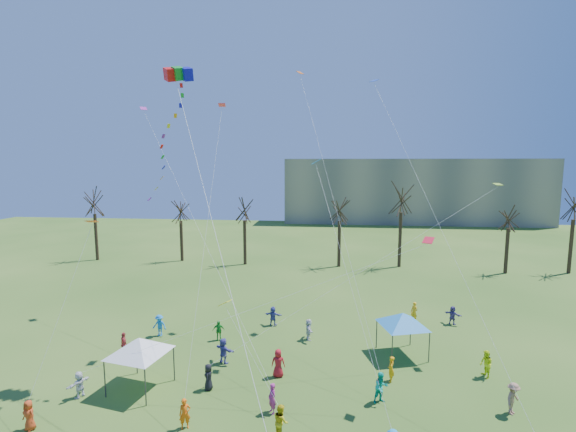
# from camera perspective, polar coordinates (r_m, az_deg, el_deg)

# --- Properties ---
(distant_building) EXTENTS (60.00, 14.00, 15.00)m
(distant_building) POSITION_cam_1_polar(r_m,az_deg,el_deg) (100.77, 17.22, 3.47)
(distant_building) COLOR gray
(distant_building) RESTS_ON ground
(bare_tree_row) EXTENTS (69.93, 7.73, 11.62)m
(bare_tree_row) POSITION_cam_1_polar(r_m,az_deg,el_deg) (54.05, 6.91, 0.51)
(bare_tree_row) COLOR black
(bare_tree_row) RESTS_ON ground
(big_box_kite) EXTENTS (5.24, 7.37, 22.65)m
(big_box_kite) POSITION_cam_1_polar(r_m,az_deg,el_deg) (26.37, -16.28, 9.75)
(big_box_kite) COLOR red
(big_box_kite) RESTS_ON ground
(canopy_tent_white) EXTENTS (4.31, 4.31, 3.30)m
(canopy_tent_white) POSITION_cam_1_polar(r_m,az_deg,el_deg) (27.32, -20.38, -16.90)
(canopy_tent_white) COLOR #3F3F44
(canopy_tent_white) RESTS_ON ground
(canopy_tent_blue) EXTENTS (4.08, 4.08, 3.18)m
(canopy_tent_blue) POSITION_cam_1_polar(r_m,az_deg,el_deg) (30.98, 15.99, -13.95)
(canopy_tent_blue) COLOR #3F3F44
(canopy_tent_blue) RESTS_ON ground
(festival_crowd) EXTENTS (27.41, 18.67, 1.85)m
(festival_crowd) POSITION_cam_1_polar(r_m,az_deg,el_deg) (28.25, 1.42, -19.92)
(festival_crowd) COLOR #C23D18
(festival_crowd) RESTS_ON ground
(small_kites_aloft) EXTENTS (29.95, 18.04, 30.62)m
(small_kites_aloft) POSITION_cam_1_polar(r_m,az_deg,el_deg) (28.43, -0.55, 6.30)
(small_kites_aloft) COLOR #FA450D
(small_kites_aloft) RESTS_ON ground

